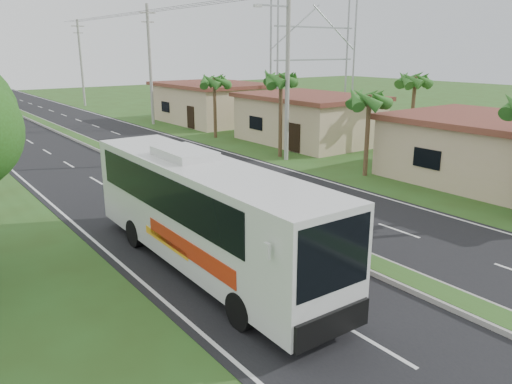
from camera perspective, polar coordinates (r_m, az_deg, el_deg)
ground at (r=15.67m, az=22.64°, el=-12.00°), size 180.00×180.00×0.00m
road_asphalt at (r=30.20m, az=-11.53°, el=2.27°), size 14.00×160.00×0.02m
median_strip at (r=30.18m, az=-11.54°, el=2.44°), size 1.20×160.00×0.18m
lane_edge_left at (r=28.14m, az=-23.91°, el=0.16°), size 0.12×160.00×0.01m
lane_edge_right at (r=33.50m, az=-1.12°, el=3.92°), size 0.12×160.00×0.01m
shop_mid at (r=39.25m, az=5.93°, el=8.39°), size 7.60×10.60×3.67m
shop_far at (r=50.38m, az=-5.02°, el=10.18°), size 8.60×11.60×3.82m
palm_verge_b at (r=28.75m, az=12.84°, el=10.31°), size 2.40×2.40×5.05m
palm_verge_c at (r=33.29m, az=2.88°, el=12.74°), size 2.40×2.40×5.85m
palm_verge_d at (r=40.92m, az=-4.79°, el=12.52°), size 2.40×2.40×5.25m
palm_behind_shop at (r=36.91m, az=17.74°, el=12.05°), size 2.40×2.40×5.65m
utility_pole_b at (r=32.26m, az=3.60°, el=14.64°), size 3.20×0.28×12.00m
utility_pole_c at (r=49.29m, az=-12.01°, el=14.14°), size 1.60×0.28×11.00m
utility_pole_d at (r=67.95m, az=-19.37°, el=13.83°), size 1.60×0.28×10.50m
billboard_lattice at (r=50.21m, az=6.73°, el=15.71°), size 10.18×1.18×12.07m
coach_bus_main at (r=16.19m, az=-6.11°, el=-1.76°), size 2.70×11.94×3.85m
motorcyclist at (r=17.02m, az=10.50°, el=-5.93°), size 1.66×1.06×2.10m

